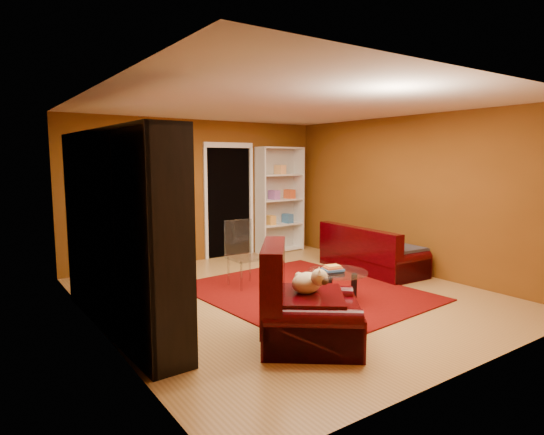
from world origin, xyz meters
TOP-DOWN VIEW (x-y plane):
  - floor at (0.00, 0.00)m, footprint 5.00×5.50m
  - ceiling at (0.00, 0.00)m, footprint 5.00×5.50m
  - wall_back at (0.00, 2.77)m, footprint 5.00×0.05m
  - wall_left at (-2.52, 0.00)m, footprint 0.05×5.50m
  - wall_right at (2.52, 0.00)m, footprint 0.05×5.50m
  - doorway at (0.60, 2.73)m, footprint 1.06×0.60m
  - rug at (0.27, -0.05)m, footprint 2.89×3.30m
  - media_unit at (-2.27, 0.09)m, footprint 0.54×2.88m
  - christmas_tree at (-1.15, 2.15)m, footprint 1.48×1.48m
  - gift_box_teal at (-1.45, 1.63)m, footprint 0.29×0.29m
  - gift_box_green at (-1.05, 1.59)m, footprint 0.31×0.31m
  - gift_box_red at (-1.18, 2.59)m, footprint 0.26×0.26m
  - white_bookshelf at (1.70, 2.57)m, footprint 1.03×0.41m
  - armchair at (-0.80, -1.47)m, footprint 1.50×1.50m
  - dog at (-0.81, -1.40)m, footprint 0.48×0.50m
  - sofa at (2.02, 0.33)m, footprint 0.91×1.86m
  - coffee_table at (0.37, -0.59)m, footprint 0.96×0.96m
  - acrylic_chair at (-0.28, 0.68)m, footprint 0.46×0.50m

SIDE VIEW (x-z plane):
  - floor at x=0.00m, z-range -0.05..0.00m
  - rug at x=0.27m, z-range 0.00..0.02m
  - gift_box_red at x=-1.18m, z-range 0.00..0.20m
  - gift_box_green at x=-1.05m, z-range 0.00..0.27m
  - gift_box_teal at x=-1.45m, z-range 0.00..0.28m
  - coffee_table at x=0.37m, z-range -0.04..0.46m
  - sofa at x=2.02m, z-range 0.00..0.78m
  - armchair at x=-0.80m, z-range 0.00..0.84m
  - acrylic_chair at x=-0.28m, z-range 0.00..0.89m
  - dog at x=-0.81m, z-range 0.49..0.76m
  - christmas_tree at x=-1.15m, z-range -0.03..1.97m
  - doorway at x=0.60m, z-range -0.03..2.13m
  - white_bookshelf at x=1.70m, z-range -0.03..2.15m
  - media_unit at x=-2.27m, z-range 0.00..2.20m
  - wall_back at x=0.00m, z-range 0.00..2.60m
  - wall_left at x=-2.52m, z-range 0.00..2.60m
  - wall_right at x=2.52m, z-range 0.00..2.60m
  - ceiling at x=0.00m, z-range 2.60..2.65m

